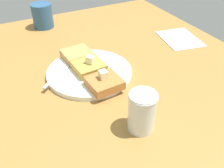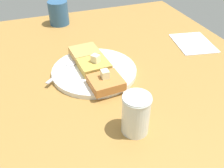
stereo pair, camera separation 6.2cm
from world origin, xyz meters
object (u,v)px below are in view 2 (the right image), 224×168
fork (67,67)px  coffee_mug (58,13)px  plate (95,71)px  syrup_jar (136,115)px  napkin (193,43)px

fork → coffee_mug: bearing=-6.9°
fork → plate: bearing=-116.6°
plate → fork: fork is taller
plate → coffee_mug: 40.47cm
syrup_jar → napkin: 48.10cm
syrup_jar → napkin: (30.75, -36.73, -4.37)cm
plate → syrup_jar: 24.77cm
fork → coffee_mug: (36.48, -4.45, 3.09)cm
fork → napkin: size_ratio=0.81×
plate → fork: 8.31cm
plate → coffee_mug: coffee_mug is taller
plate → syrup_jar: size_ratio=2.59×
syrup_jar → fork: bearing=18.3°
fork → coffee_mug: size_ratio=1.20×
plate → coffee_mug: size_ratio=2.30×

